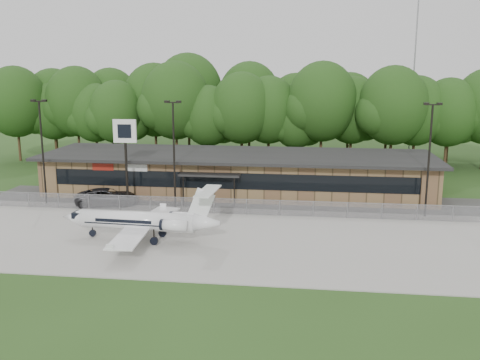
# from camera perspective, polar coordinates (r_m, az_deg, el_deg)

# --- Properties ---
(ground) EXTENTS (160.00, 160.00, 0.00)m
(ground) POSITION_cam_1_polar(r_m,az_deg,el_deg) (35.04, -5.52, -10.23)
(ground) COLOR #284719
(ground) RESTS_ON ground
(apron) EXTENTS (64.00, 18.00, 0.08)m
(apron) POSITION_cam_1_polar(r_m,az_deg,el_deg) (42.38, -3.12, -6.16)
(apron) COLOR #9E9B93
(apron) RESTS_ON ground
(parking_lot) EXTENTS (50.00, 9.00, 0.06)m
(parking_lot) POSITION_cam_1_polar(r_m,az_deg,el_deg) (53.29, -0.89, -2.38)
(parking_lot) COLOR #383835
(parking_lot) RESTS_ON ground
(terminal) EXTENTS (41.00, 11.65, 4.30)m
(terminal) POSITION_cam_1_polar(r_m,az_deg,el_deg) (57.11, -0.26, 0.80)
(terminal) COLOR olive
(terminal) RESTS_ON ground
(fence) EXTENTS (46.00, 0.04, 1.52)m
(fence) POSITION_cam_1_polar(r_m,az_deg,el_deg) (48.80, -1.65, -2.82)
(fence) COLOR gray
(fence) RESTS_ON ground
(treeline) EXTENTS (72.00, 12.00, 15.00)m
(treeline) POSITION_cam_1_polar(r_m,az_deg,el_deg) (74.20, 1.60, 7.50)
(treeline) COLOR #1E3D13
(treeline) RESTS_ON ground
(radio_mast) EXTENTS (0.20, 0.20, 25.00)m
(radio_mast) POSITION_cam_1_polar(r_m,az_deg,el_deg) (80.94, 18.06, 10.84)
(radio_mast) COLOR gray
(radio_mast) RESTS_ON ground
(light_pole_left) EXTENTS (1.55, 0.30, 10.23)m
(light_pole_left) POSITION_cam_1_polar(r_m,az_deg,el_deg) (54.89, -20.36, 3.62)
(light_pole_left) COLOR black
(light_pole_left) RESTS_ON ground
(light_pole_mid) EXTENTS (1.55, 0.30, 10.23)m
(light_pole_mid) POSITION_cam_1_polar(r_m,az_deg,el_deg) (50.21, -7.07, 3.57)
(light_pole_mid) COLOR black
(light_pole_mid) RESTS_ON ground
(light_pole_right) EXTENTS (1.55, 0.30, 10.23)m
(light_pole_right) POSITION_cam_1_polar(r_m,az_deg,el_deg) (49.78, 19.56, 2.90)
(light_pole_right) COLOR black
(light_pole_right) RESTS_ON ground
(business_jet) EXTENTS (12.88, 11.47, 4.34)m
(business_jet) POSITION_cam_1_polar(r_m,az_deg,el_deg) (41.89, -10.26, -4.40)
(business_jet) COLOR white
(business_jet) RESTS_ON ground
(suv) EXTENTS (6.49, 4.08, 1.67)m
(suv) POSITION_cam_1_polar(r_m,az_deg,el_deg) (53.57, -13.99, -1.78)
(suv) COLOR #302F32
(suv) RESTS_ON ground
(pole_sign) EXTENTS (2.21, 0.36, 8.42)m
(pole_sign) POSITION_cam_1_polar(r_m,az_deg,el_deg) (51.81, -12.15, 4.17)
(pole_sign) COLOR black
(pole_sign) RESTS_ON ground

